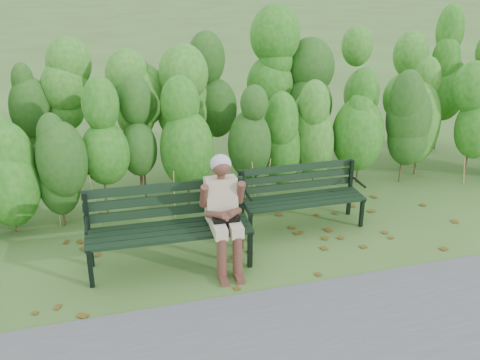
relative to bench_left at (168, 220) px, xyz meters
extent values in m
plane|color=#3A5624|center=(0.97, 0.08, -0.54)|extent=(80.00, 80.00, 0.00)
cylinder|color=#47381E|center=(-1.79, 1.38, -0.14)|extent=(0.03, 0.03, 0.80)
ellipsoid|color=#185D0F|center=(-1.79, 1.38, 0.50)|extent=(0.64, 0.64, 1.44)
cylinder|color=#47381E|center=(-1.17, 1.38, -0.14)|extent=(0.03, 0.03, 0.80)
ellipsoid|color=#185D0F|center=(-1.17, 1.38, 0.50)|extent=(0.64, 0.64, 1.44)
cylinder|color=#47381E|center=(-0.56, 1.38, -0.14)|extent=(0.03, 0.03, 0.80)
ellipsoid|color=#185D0F|center=(-0.56, 1.38, 0.50)|extent=(0.64, 0.64, 1.44)
cylinder|color=#47381E|center=(0.05, 1.38, -0.14)|extent=(0.03, 0.03, 0.80)
ellipsoid|color=#185D0F|center=(0.05, 1.38, 0.50)|extent=(0.64, 0.64, 1.44)
cylinder|color=#47381E|center=(0.66, 1.38, -0.14)|extent=(0.03, 0.03, 0.80)
ellipsoid|color=#185D0F|center=(0.66, 1.38, 0.50)|extent=(0.64, 0.64, 1.44)
cylinder|color=#47381E|center=(1.27, 1.38, -0.14)|extent=(0.03, 0.03, 0.80)
ellipsoid|color=#185D0F|center=(1.27, 1.38, 0.50)|extent=(0.64, 0.64, 1.44)
cylinder|color=#47381E|center=(1.89, 1.38, -0.14)|extent=(0.03, 0.03, 0.80)
ellipsoid|color=#185D0F|center=(1.89, 1.38, 0.50)|extent=(0.64, 0.64, 1.44)
cylinder|color=#47381E|center=(2.50, 1.38, -0.14)|extent=(0.03, 0.03, 0.80)
ellipsoid|color=#185D0F|center=(2.50, 1.38, 0.50)|extent=(0.64, 0.64, 1.44)
cylinder|color=#47381E|center=(3.11, 1.38, -0.14)|extent=(0.03, 0.03, 0.80)
ellipsoid|color=#185D0F|center=(3.11, 1.38, 0.50)|extent=(0.64, 0.64, 1.44)
cylinder|color=#47381E|center=(3.72, 1.38, -0.14)|extent=(0.03, 0.03, 0.80)
ellipsoid|color=#185D0F|center=(3.72, 1.38, 0.50)|extent=(0.64, 0.64, 1.44)
cylinder|color=#47381E|center=(4.33, 1.38, -0.14)|extent=(0.03, 0.03, 0.80)
ellipsoid|color=#185D0F|center=(4.33, 1.38, 0.50)|extent=(0.64, 0.64, 1.44)
cylinder|color=#47381E|center=(4.94, 1.38, -0.14)|extent=(0.03, 0.03, 0.80)
ellipsoid|color=#185D0F|center=(4.94, 1.38, 0.50)|extent=(0.64, 0.64, 1.44)
cylinder|color=#47381E|center=(-1.72, 2.38, 0.01)|extent=(0.04, 0.04, 1.10)
ellipsoid|color=#1C4719|center=(-1.72, 2.38, 0.89)|extent=(0.70, 0.70, 1.98)
cylinder|color=#47381E|center=(-0.95, 2.38, 0.01)|extent=(0.04, 0.04, 1.10)
ellipsoid|color=#1C4719|center=(-0.95, 2.38, 0.89)|extent=(0.70, 0.70, 1.98)
cylinder|color=#47381E|center=(-0.18, 2.38, 0.01)|extent=(0.04, 0.04, 1.10)
ellipsoid|color=#1C4719|center=(-0.18, 2.38, 0.89)|extent=(0.70, 0.70, 1.98)
cylinder|color=#47381E|center=(0.58, 2.38, 0.01)|extent=(0.04, 0.04, 1.10)
ellipsoid|color=#1C4719|center=(0.58, 2.38, 0.89)|extent=(0.70, 0.70, 1.98)
cylinder|color=#47381E|center=(1.35, 2.38, 0.01)|extent=(0.04, 0.04, 1.10)
ellipsoid|color=#1C4719|center=(1.35, 2.38, 0.89)|extent=(0.70, 0.70, 1.98)
cylinder|color=#47381E|center=(2.12, 2.38, 0.01)|extent=(0.04, 0.04, 1.10)
ellipsoid|color=#1C4719|center=(2.12, 2.38, 0.89)|extent=(0.70, 0.70, 1.98)
cylinder|color=#47381E|center=(2.89, 2.38, 0.01)|extent=(0.04, 0.04, 1.10)
ellipsoid|color=#1C4719|center=(2.89, 2.38, 0.89)|extent=(0.70, 0.70, 1.98)
cylinder|color=#47381E|center=(3.66, 2.38, 0.01)|extent=(0.04, 0.04, 1.10)
ellipsoid|color=#1C4719|center=(3.66, 2.38, 0.89)|extent=(0.70, 0.70, 1.98)
cylinder|color=#47381E|center=(4.42, 2.38, 0.01)|extent=(0.04, 0.04, 1.10)
ellipsoid|color=#1C4719|center=(4.42, 2.38, 0.89)|extent=(0.70, 0.70, 1.98)
cylinder|color=#47381E|center=(5.19, 2.38, 0.01)|extent=(0.04, 0.04, 1.10)
ellipsoid|color=#1C4719|center=(5.19, 2.38, 0.89)|extent=(0.70, 0.70, 1.98)
cylinder|color=#47381E|center=(5.96, 2.38, 0.01)|extent=(0.04, 0.04, 1.10)
cube|color=#573C13|center=(-0.24, 0.89, -0.54)|extent=(0.11, 0.10, 0.01)
cube|color=#573C13|center=(3.69, -0.62, -0.54)|extent=(0.11, 0.10, 0.01)
cube|color=#573C13|center=(2.08, 0.32, -0.54)|extent=(0.11, 0.11, 0.01)
cube|color=#573C13|center=(-0.12, 0.86, -0.54)|extent=(0.09, 0.07, 0.01)
cube|color=#573C13|center=(1.63, -0.05, -0.54)|extent=(0.11, 0.10, 0.01)
cube|color=#573C13|center=(1.82, 0.35, -0.54)|extent=(0.10, 0.11, 0.01)
cube|color=#573C13|center=(0.41, 0.00, -0.54)|extent=(0.11, 0.11, 0.01)
cube|color=#573C13|center=(2.25, 0.32, -0.54)|extent=(0.10, 0.09, 0.01)
cube|color=#573C13|center=(0.90, -0.73, -0.54)|extent=(0.11, 0.11, 0.01)
cube|color=#573C13|center=(0.16, 0.04, -0.54)|extent=(0.11, 0.11, 0.01)
cube|color=#573C13|center=(-1.46, -0.88, -0.54)|extent=(0.10, 0.09, 0.01)
cube|color=#573C13|center=(0.16, -0.97, -0.54)|extent=(0.10, 0.11, 0.01)
cube|color=#573C13|center=(0.76, 0.31, -0.54)|extent=(0.08, 0.10, 0.01)
cube|color=#573C13|center=(-1.64, -0.08, -0.54)|extent=(0.11, 0.10, 0.01)
cube|color=#573C13|center=(-1.66, -1.10, -0.54)|extent=(0.11, 0.11, 0.01)
cube|color=#573C13|center=(1.70, -0.06, -0.54)|extent=(0.11, 0.11, 0.01)
cube|color=#573C13|center=(-0.99, 0.51, -0.54)|extent=(0.09, 0.07, 0.01)
cube|color=#573C13|center=(0.68, 0.10, -0.54)|extent=(0.10, 0.08, 0.01)
cube|color=#573C13|center=(1.08, -0.06, -0.54)|extent=(0.10, 0.09, 0.01)
cube|color=#573C13|center=(0.32, -0.23, -0.54)|extent=(0.11, 0.10, 0.01)
cube|color=#573C13|center=(0.71, -1.02, -0.54)|extent=(0.11, 0.11, 0.01)
cube|color=#573C13|center=(3.84, 0.23, -0.54)|extent=(0.11, 0.10, 0.01)
cube|color=#573C13|center=(1.41, -0.47, -0.54)|extent=(0.11, 0.11, 0.01)
cube|color=#573C13|center=(3.85, 0.51, -0.54)|extent=(0.11, 0.11, 0.01)
cube|color=#573C13|center=(3.54, 0.88, -0.54)|extent=(0.11, 0.11, 0.01)
cube|color=#573C13|center=(0.97, 0.81, -0.54)|extent=(0.11, 0.11, 0.01)
cube|color=#573C13|center=(3.10, 0.98, -0.54)|extent=(0.11, 0.11, 0.01)
cube|color=#573C13|center=(0.76, -0.62, -0.54)|extent=(0.09, 0.11, 0.01)
cube|color=#573C13|center=(1.48, 0.38, -0.54)|extent=(0.10, 0.11, 0.01)
cube|color=#573C13|center=(1.61, 1.00, -0.54)|extent=(0.11, 0.11, 0.01)
cube|color=#573C13|center=(1.34, 0.60, -0.54)|extent=(0.11, 0.11, 0.01)
cube|color=#573C13|center=(0.25, -0.29, -0.54)|extent=(0.11, 0.10, 0.01)
cube|color=#573C13|center=(3.62, 0.87, -0.54)|extent=(0.10, 0.08, 0.01)
cube|color=#573C13|center=(-1.38, 0.89, -0.54)|extent=(0.11, 0.11, 0.01)
cube|color=#573C13|center=(0.32, -0.46, -0.54)|extent=(0.11, 0.10, 0.01)
cube|color=#573C13|center=(-0.30, -0.54, -0.54)|extent=(0.10, 0.11, 0.01)
cube|color=black|center=(-0.01, -0.30, -0.08)|extent=(1.83, 0.19, 0.04)
cube|color=black|center=(-0.01, -0.17, -0.08)|extent=(1.83, 0.19, 0.04)
cube|color=black|center=(0.00, -0.05, -0.08)|extent=(1.83, 0.19, 0.04)
cube|color=black|center=(0.00, 0.08, -0.08)|extent=(1.83, 0.19, 0.04)
cube|color=black|center=(0.01, 0.17, 0.03)|extent=(1.83, 0.13, 0.11)
cube|color=black|center=(0.01, 0.19, 0.17)|extent=(1.83, 0.13, 0.11)
cube|color=black|center=(0.01, 0.20, 0.32)|extent=(1.83, 0.13, 0.11)
cube|color=black|center=(-0.89, -0.28, -0.31)|extent=(0.05, 0.05, 0.46)
cube|color=black|center=(-0.87, 0.16, -0.08)|extent=(0.05, 0.05, 0.92)
cube|color=black|center=(-0.88, -0.07, -0.10)|extent=(0.07, 0.51, 0.04)
cylinder|color=black|center=(-0.88, -0.13, 0.12)|extent=(0.05, 0.38, 0.04)
cube|color=black|center=(0.86, -0.35, -0.31)|extent=(0.05, 0.05, 0.46)
cube|color=black|center=(0.88, 0.09, -0.08)|extent=(0.05, 0.05, 0.92)
cube|color=black|center=(0.87, -0.15, -0.10)|extent=(0.07, 0.51, 0.04)
cylinder|color=black|center=(0.87, -0.20, 0.12)|extent=(0.05, 0.38, 0.04)
cube|color=black|center=(1.80, 0.23, -0.15)|extent=(1.58, 0.12, 0.03)
cube|color=black|center=(1.80, 0.34, -0.15)|extent=(1.58, 0.12, 0.03)
cube|color=black|center=(1.80, 0.45, -0.15)|extent=(1.58, 0.12, 0.03)
cube|color=black|center=(1.80, 0.56, -0.15)|extent=(1.58, 0.12, 0.03)
cube|color=black|center=(1.80, 0.64, -0.05)|extent=(1.58, 0.07, 0.09)
cube|color=black|center=(1.80, 0.65, 0.07)|extent=(1.58, 0.07, 0.09)
cube|color=black|center=(1.80, 0.67, 0.20)|extent=(1.58, 0.07, 0.09)
cube|color=black|center=(1.04, 0.23, -0.34)|extent=(0.04, 0.04, 0.39)
cube|color=black|center=(1.05, 0.61, -0.15)|extent=(0.04, 0.04, 0.79)
cube|color=black|center=(1.05, 0.41, -0.16)|extent=(0.05, 0.44, 0.03)
cylinder|color=black|center=(1.05, 0.36, 0.03)|extent=(0.04, 0.33, 0.03)
cube|color=black|center=(2.55, 0.21, -0.34)|extent=(0.04, 0.04, 0.39)
cube|color=black|center=(2.55, 0.59, -0.15)|extent=(0.04, 0.04, 0.79)
cube|color=black|center=(2.55, 0.39, -0.16)|extent=(0.05, 0.44, 0.03)
cylinder|color=black|center=(2.55, 0.34, 0.03)|extent=(0.04, 0.33, 0.03)
cube|color=#BFB18B|center=(0.50, -0.34, 0.01)|extent=(0.15, 0.42, 0.13)
cube|color=#BFB18B|center=(0.68, -0.35, 0.01)|extent=(0.15, 0.42, 0.13)
cylinder|color=#562F24|center=(0.49, -0.50, -0.29)|extent=(0.11, 0.11, 0.50)
cylinder|color=#562F24|center=(0.67, -0.51, -0.29)|extent=(0.11, 0.11, 0.50)
cube|color=#562F24|center=(0.49, -0.58, -0.51)|extent=(0.10, 0.20, 0.06)
cube|color=#562F24|center=(0.67, -0.59, -0.51)|extent=(0.10, 0.20, 0.06)
cube|color=#BFB18B|center=(0.60, -0.08, 0.23)|extent=(0.36, 0.26, 0.51)
cylinder|color=#562F24|center=(0.60, -0.10, 0.50)|extent=(0.09, 0.09, 0.10)
sphere|color=#562F24|center=(0.60, -0.11, 0.62)|extent=(0.21, 0.21, 0.21)
ellipsoid|color=gray|center=(0.60, -0.08, 0.65)|extent=(0.24, 0.23, 0.21)
cylinder|color=#562F24|center=(0.39, -0.15, 0.31)|extent=(0.10, 0.21, 0.30)
cylinder|color=#562F24|center=(0.80, -0.16, 0.31)|extent=(0.10, 0.21, 0.30)
cylinder|color=#562F24|center=(0.49, -0.28, 0.13)|extent=(0.22, 0.26, 0.13)
cylinder|color=#562F24|center=(0.69, -0.29, 0.13)|extent=(0.23, 0.25, 0.13)
sphere|color=#562F24|center=(0.59, -0.34, 0.11)|extent=(0.11, 0.11, 0.11)
cube|color=black|center=(0.59, -0.33, 0.05)|extent=(0.30, 0.13, 0.16)
camera|label=1|loc=(-0.78, -5.65, 2.83)|focal=42.00mm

